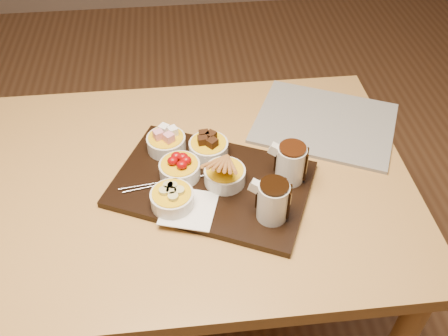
{
  "coord_description": "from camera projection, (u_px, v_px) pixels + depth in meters",
  "views": [
    {
      "loc": [
        0.04,
        -0.88,
        1.63
      ],
      "look_at": [
        0.13,
        -0.03,
        0.81
      ],
      "focal_mm": 40.0,
      "sensor_mm": 36.0,
      "label": 1
    }
  ],
  "objects": [
    {
      "name": "bowl_marshmallows",
      "position": [
        166.0,
        143.0,
        1.28
      ],
      "size": [
        0.1,
        0.1,
        0.04
      ],
      "primitive_type": "cylinder",
      "color": "beige",
      "rests_on": "serving_board"
    },
    {
      "name": "bowl_strawberries",
      "position": [
        180.0,
        170.0,
        1.21
      ],
      "size": [
        0.1,
        0.1,
        0.04
      ],
      "primitive_type": "cylinder",
      "color": "beige",
      "rests_on": "serving_board"
    },
    {
      "name": "pitcher_dark_chocolate",
      "position": [
        273.0,
        202.0,
        1.1
      ],
      "size": [
        0.09,
        0.09,
        0.1
      ],
      "primitive_type": "cylinder",
      "rotation": [
        0.0,
        0.0,
        -0.43
      ],
      "color": "silver",
      "rests_on": "serving_board"
    },
    {
      "name": "bowl_bananas",
      "position": [
        172.0,
        199.0,
        1.14
      ],
      "size": [
        0.1,
        0.1,
        0.04
      ],
      "primitive_type": "cylinder",
      "color": "beige",
      "rests_on": "serving_board"
    },
    {
      "name": "serving_board",
      "position": [
        212.0,
        184.0,
        1.21
      ],
      "size": [
        0.54,
        0.47,
        0.02
      ],
      "primitive_type": "cube",
      "rotation": [
        0.0,
        0.0,
        -0.43
      ],
      "color": "black",
      "rests_on": "dining_table"
    },
    {
      "name": "bowl_cake",
      "position": [
        209.0,
        149.0,
        1.26
      ],
      "size": [
        0.1,
        0.1,
        0.04
      ],
      "primitive_type": "cylinder",
      "color": "beige",
      "rests_on": "serving_board"
    },
    {
      "name": "pitcher_milk_chocolate",
      "position": [
        291.0,
        164.0,
        1.18
      ],
      "size": [
        0.09,
        0.09,
        0.1
      ],
      "primitive_type": "cylinder",
      "rotation": [
        0.0,
        0.0,
        -0.43
      ],
      "color": "silver",
      "rests_on": "serving_board"
    },
    {
      "name": "newspaper",
      "position": [
        325.0,
        123.0,
        1.39
      ],
      "size": [
        0.46,
        0.43,
        0.01
      ],
      "primitive_type": "cube",
      "rotation": [
        0.0,
        0.0,
        -0.44
      ],
      "color": "beige",
      "rests_on": "dining_table"
    },
    {
      "name": "dining_table",
      "position": [
        172.0,
        206.0,
        1.31
      ],
      "size": [
        1.2,
        0.8,
        0.75
      ],
      "color": "#B08241",
      "rests_on": "ground"
    },
    {
      "name": "napkin",
      "position": [
        189.0,
        208.0,
        1.14
      ],
      "size": [
        0.15,
        0.15,
        0.0
      ],
      "primitive_type": "cube",
      "rotation": [
        0.0,
        0.0,
        -0.29
      ],
      "color": "white",
      "rests_on": "serving_board"
    },
    {
      "name": "fondue_skewers",
      "position": [
        172.0,
        180.0,
        1.2
      ],
      "size": [
        0.06,
        0.26,
        0.01
      ],
      "primitive_type": null,
      "rotation": [
        0.0,
        0.0,
        -1.44
      ],
      "color": "silver",
      "rests_on": "serving_board"
    },
    {
      "name": "ground",
      "position": [
        186.0,
        329.0,
        1.76
      ],
      "size": [
        5.0,
        5.0,
        0.0
      ],
      "primitive_type": "plane",
      "color": "brown",
      "rests_on": "ground"
    },
    {
      "name": "bowl_biscotti",
      "position": [
        225.0,
        176.0,
        1.19
      ],
      "size": [
        0.1,
        0.1,
        0.04
      ],
      "primitive_type": "cylinder",
      "color": "beige",
      "rests_on": "serving_board"
    }
  ]
}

